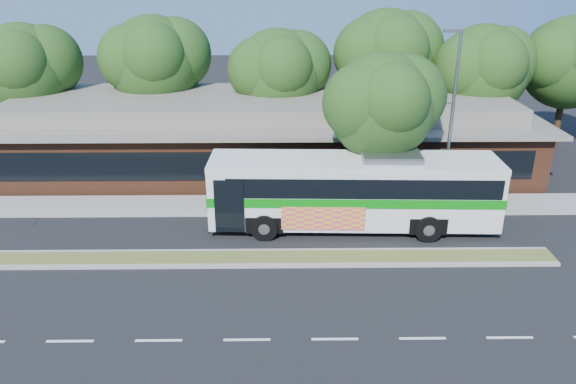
# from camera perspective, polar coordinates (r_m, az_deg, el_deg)

# --- Properties ---
(ground) EXTENTS (120.00, 120.00, 0.00)m
(ground) POSITION_cam_1_polar(r_m,az_deg,el_deg) (23.97, -3.53, -7.57)
(ground) COLOR black
(ground) RESTS_ON ground
(median_strip) EXTENTS (26.00, 1.10, 0.15)m
(median_strip) POSITION_cam_1_polar(r_m,az_deg,el_deg) (24.46, -3.48, -6.72)
(median_strip) COLOR #4F5624
(median_strip) RESTS_ON ground
(sidewalk) EXTENTS (44.00, 2.60, 0.12)m
(sidewalk) POSITION_cam_1_polar(r_m,az_deg,el_deg) (29.67, -2.99, -1.35)
(sidewalk) COLOR gray
(sidewalk) RESTS_ON ground
(plaza_building) EXTENTS (33.20, 11.20, 4.45)m
(plaza_building) POSITION_cam_1_polar(r_m,az_deg,el_deg) (35.18, -2.67, 6.03)
(plaza_building) COLOR brown
(plaza_building) RESTS_ON ground
(lamp_post) EXTENTS (0.93, 0.18, 9.07)m
(lamp_post) POSITION_cam_1_polar(r_m,az_deg,el_deg) (28.93, 16.23, 7.32)
(lamp_post) COLOR slate
(lamp_post) RESTS_ON ground
(tree_bg_a) EXTENTS (6.47, 5.80, 8.63)m
(tree_bg_a) POSITION_cam_1_polar(r_m,az_deg,el_deg) (39.71, -24.67, 11.48)
(tree_bg_a) COLOR black
(tree_bg_a) RESTS_ON ground
(tree_bg_b) EXTENTS (6.69, 6.00, 9.00)m
(tree_bg_b) POSITION_cam_1_polar(r_m,az_deg,el_deg) (38.19, -12.79, 12.97)
(tree_bg_b) COLOR black
(tree_bg_b) RESTS_ON ground
(tree_bg_c) EXTENTS (6.24, 5.60, 8.26)m
(tree_bg_c) POSITION_cam_1_polar(r_m,az_deg,el_deg) (36.48, -0.41, 12.22)
(tree_bg_c) COLOR black
(tree_bg_c) RESTS_ON ground
(tree_bg_d) EXTENTS (6.91, 6.20, 9.37)m
(tree_bg_d) POSITION_cam_1_polar(r_m,az_deg,el_deg) (38.05, 10.55, 13.53)
(tree_bg_d) COLOR black
(tree_bg_d) RESTS_ON ground
(tree_bg_e) EXTENTS (6.47, 5.80, 8.50)m
(tree_bg_e) POSITION_cam_1_polar(r_m,az_deg,el_deg) (38.78, 19.64, 11.79)
(tree_bg_e) COLOR black
(tree_bg_e) RESTS_ON ground
(tree_bg_f) EXTENTS (6.69, 6.00, 8.92)m
(tree_bg_f) POSITION_cam_1_polar(r_m,az_deg,el_deg) (42.06, 27.11, 11.84)
(tree_bg_f) COLOR black
(tree_bg_f) RESTS_ON ground
(transit_bus) EXTENTS (13.66, 3.49, 3.81)m
(transit_bus) POSITION_cam_1_polar(r_m,az_deg,el_deg) (26.68, 6.78, 0.55)
(transit_bus) COLOR silver
(transit_bus) RESTS_ON ground
(sidewalk_tree) EXTENTS (5.74, 5.15, 8.13)m
(sidewalk_tree) POSITION_cam_1_polar(r_m,az_deg,el_deg) (27.66, 10.19, 8.85)
(sidewalk_tree) COLOR black
(sidewalk_tree) RESTS_ON ground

